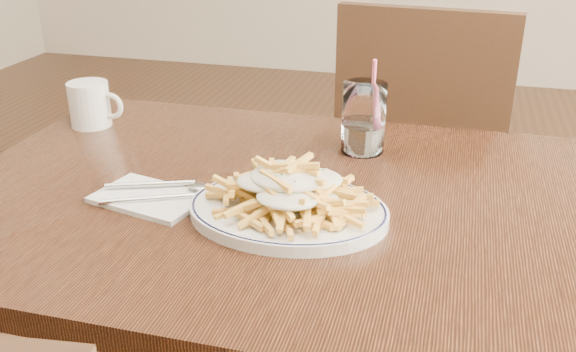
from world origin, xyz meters
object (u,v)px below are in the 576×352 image
(chair_far, at_px, (422,153))
(loaded_fries, at_px, (288,184))
(fries_plate, at_px, (288,211))
(water_glass, at_px, (363,122))
(table, at_px, (298,236))
(coffee_mug, at_px, (91,104))

(chair_far, relative_size, loaded_fries, 3.65)
(fries_plate, bearing_deg, water_glass, 77.49)
(loaded_fries, bearing_deg, fries_plate, 91.79)
(table, distance_m, chair_far, 0.79)
(chair_far, xyz_separation_m, loaded_fries, (-0.16, -0.84, 0.26))
(table, distance_m, loaded_fries, 0.16)
(table, height_order, water_glass, water_glass)
(fries_plate, height_order, coffee_mug, coffee_mug)
(loaded_fries, relative_size, water_glass, 1.43)
(loaded_fries, distance_m, water_glass, 0.31)
(chair_far, height_order, water_glass, chair_far)
(chair_far, xyz_separation_m, water_glass, (-0.09, -0.54, 0.27))
(chair_far, bearing_deg, table, -102.08)
(fries_plate, distance_m, water_glass, 0.31)
(coffee_mug, bearing_deg, water_glass, 0.69)
(fries_plate, xyz_separation_m, coffee_mug, (-0.51, 0.30, 0.04))
(table, xyz_separation_m, coffee_mug, (-0.51, 0.21, 0.13))
(chair_far, bearing_deg, fries_plate, -100.69)
(table, xyz_separation_m, fries_plate, (0.00, -0.08, 0.09))
(water_glass, bearing_deg, chair_far, 80.34)
(fries_plate, xyz_separation_m, water_glass, (0.07, 0.30, 0.05))
(chair_far, relative_size, water_glass, 5.21)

